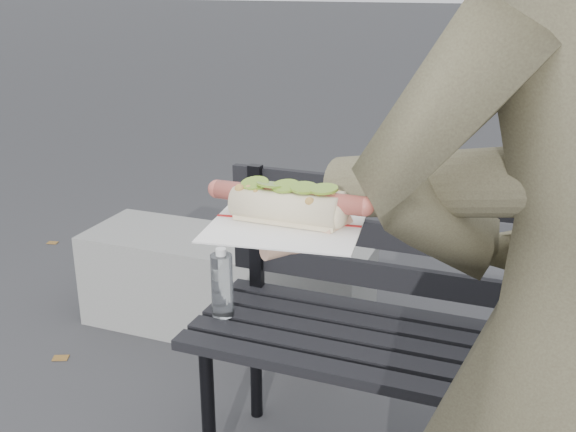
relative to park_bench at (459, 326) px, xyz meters
name	(u,v)px	position (x,y,z in m)	size (l,w,h in m)	color
park_bench	(459,326)	(0.00, 0.00, 0.00)	(1.50, 0.44, 0.88)	black
concrete_block	(225,285)	(-1.02, 0.61, -0.32)	(1.20, 0.40, 0.40)	slate
held_hotdog	(450,192)	(0.05, -0.85, 0.64)	(0.62, 0.32, 0.20)	#443D2D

